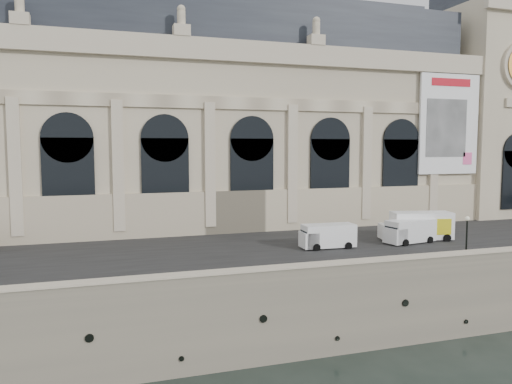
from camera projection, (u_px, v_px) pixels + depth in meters
ground at (382, 349)px, 39.60m from camera, size 260.00×260.00×0.00m
quay at (251, 237)px, 72.50m from camera, size 160.00×70.00×6.00m
street at (311, 243)px, 52.33m from camera, size 160.00×24.00×0.06m
parapet at (380, 266)px, 39.57m from camera, size 160.00×1.40×1.21m
museum at (217, 119)px, 65.24m from camera, size 69.00×18.70×29.10m
clock_pavilion at (482, 97)px, 74.36m from camera, size 13.00×14.72×36.70m
van_b at (325, 236)px, 49.27m from camera, size 5.50×2.45×2.41m
van_c at (408, 232)px, 51.80m from camera, size 5.85×3.04×2.48m
box_truck at (417, 226)px, 53.58m from camera, size 7.95×4.11×3.06m
lamp_right at (467, 238)px, 44.41m from camera, size 0.40×0.40×3.90m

